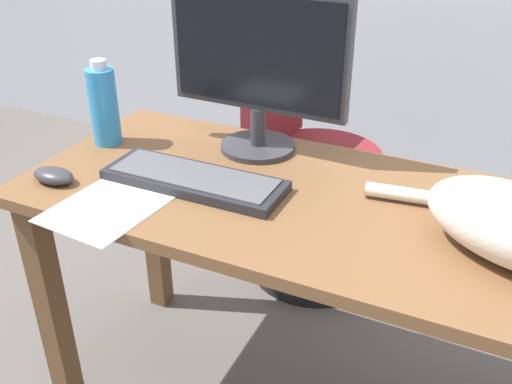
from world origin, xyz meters
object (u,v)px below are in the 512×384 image
keyboard (194,180)px  spray_bottle (104,106)px  office_chair (305,178)px  monitor (258,67)px  computer_mouse (53,176)px

keyboard → spray_bottle: (-0.34, 0.11, 0.09)m
office_chair → monitor: (0.03, -0.47, 0.55)m
monitor → spray_bottle: (-0.39, -0.14, -0.12)m
keyboard → computer_mouse: 0.34m
monitor → keyboard: size_ratio=1.09×
monitor → keyboard: 0.33m
office_chair → spray_bottle: bearing=-120.6°
keyboard → spray_bottle: 0.37m
keyboard → spray_bottle: size_ratio=1.90×
office_chair → computer_mouse: size_ratio=8.18×
monitor → computer_mouse: monitor is taller
computer_mouse → spray_bottle: (-0.03, 0.24, 0.09)m
office_chair → monitor: size_ratio=1.87×
office_chair → computer_mouse: (-0.33, -0.85, 0.34)m
keyboard → spray_bottle: bearing=161.8°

